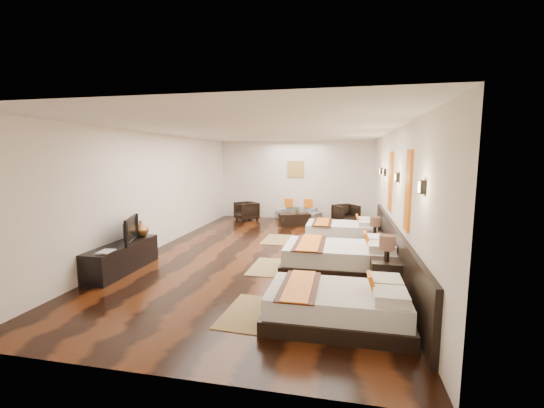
% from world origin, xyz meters
% --- Properties ---
extents(floor, '(5.50, 9.50, 0.01)m').
position_xyz_m(floor, '(0.00, 0.00, 0.00)').
color(floor, black).
rests_on(floor, ground).
extents(ceiling, '(5.50, 9.50, 0.01)m').
position_xyz_m(ceiling, '(0.00, 0.00, 2.80)').
color(ceiling, white).
rests_on(ceiling, floor).
extents(back_wall, '(5.50, 0.01, 2.80)m').
position_xyz_m(back_wall, '(0.00, 4.75, 1.40)').
color(back_wall, silver).
rests_on(back_wall, floor).
extents(left_wall, '(0.01, 9.50, 2.80)m').
position_xyz_m(left_wall, '(-2.75, 0.00, 1.40)').
color(left_wall, silver).
rests_on(left_wall, floor).
extents(right_wall, '(0.01, 9.50, 2.80)m').
position_xyz_m(right_wall, '(2.75, 0.00, 1.40)').
color(right_wall, silver).
rests_on(right_wall, floor).
extents(headboard_panel, '(0.08, 6.60, 0.90)m').
position_xyz_m(headboard_panel, '(2.71, -0.80, 0.45)').
color(headboard_panel, black).
rests_on(headboard_panel, floor).
extents(bed_near, '(1.91, 1.20, 0.73)m').
position_xyz_m(bed_near, '(1.69, -3.20, 0.25)').
color(bed_near, black).
rests_on(bed_near, floor).
extents(bed_mid, '(2.18, 1.37, 0.83)m').
position_xyz_m(bed_mid, '(1.70, -1.04, 0.28)').
color(bed_mid, black).
rests_on(bed_mid, floor).
extents(bed_far, '(1.89, 1.19, 0.72)m').
position_xyz_m(bed_far, '(1.69, 1.64, 0.25)').
color(bed_far, black).
rests_on(bed_far, floor).
extents(nightstand_a, '(0.49, 0.49, 0.96)m').
position_xyz_m(nightstand_a, '(2.44, -1.92, 0.34)').
color(nightstand_a, black).
rests_on(nightstand_a, floor).
extents(nightstand_b, '(0.44, 0.44, 0.87)m').
position_xyz_m(nightstand_b, '(2.44, 0.42, 0.31)').
color(nightstand_b, black).
rests_on(nightstand_b, floor).
extents(jute_mat_near, '(0.82, 1.24, 0.01)m').
position_xyz_m(jute_mat_near, '(0.46, -3.15, 0.01)').
color(jute_mat_near, olive).
rests_on(jute_mat_near, floor).
extents(jute_mat_mid, '(0.77, 1.21, 0.01)m').
position_xyz_m(jute_mat_mid, '(0.29, -1.03, 0.01)').
color(jute_mat_mid, olive).
rests_on(jute_mat_mid, floor).
extents(jute_mat_far, '(0.76, 1.21, 0.01)m').
position_xyz_m(jute_mat_far, '(-0.00, 1.36, 0.01)').
color(jute_mat_far, olive).
rests_on(jute_mat_far, floor).
extents(tv_console, '(0.50, 1.80, 0.55)m').
position_xyz_m(tv_console, '(-2.50, -1.86, 0.28)').
color(tv_console, black).
rests_on(tv_console, floor).
extents(tv, '(0.41, 0.89, 0.52)m').
position_xyz_m(tv, '(-2.45, -1.73, 0.81)').
color(tv, black).
rests_on(tv, tv_console).
extents(book, '(0.27, 0.34, 0.03)m').
position_xyz_m(book, '(-2.50, -2.48, 0.56)').
color(book, black).
rests_on(book, tv_console).
extents(figurine, '(0.36, 0.36, 0.33)m').
position_xyz_m(figurine, '(-2.50, -1.17, 0.72)').
color(figurine, brown).
rests_on(figurine, tv_console).
extents(sofa, '(1.70, 1.16, 0.46)m').
position_xyz_m(sofa, '(0.15, 4.45, 0.23)').
color(sofa, slate).
rests_on(sofa, floor).
extents(armchair_left, '(1.00, 1.00, 0.65)m').
position_xyz_m(armchair_left, '(-1.66, 4.06, 0.33)').
color(armchair_left, black).
rests_on(armchair_left, floor).
extents(armchair_right, '(0.99, 1.00, 0.66)m').
position_xyz_m(armchair_right, '(1.81, 4.01, 0.33)').
color(armchair_right, black).
rests_on(armchair_right, floor).
extents(coffee_table, '(1.11, 0.83, 0.40)m').
position_xyz_m(coffee_table, '(0.15, 3.43, 0.20)').
color(coffee_table, black).
rests_on(coffee_table, floor).
extents(table_plant, '(0.27, 0.25, 0.24)m').
position_xyz_m(table_plant, '(0.24, 3.43, 0.52)').
color(table_plant, '#2D5F1F').
rests_on(table_plant, coffee_table).
extents(orange_panel_a, '(0.04, 0.40, 1.30)m').
position_xyz_m(orange_panel_a, '(2.73, -1.90, 1.70)').
color(orange_panel_a, '#D86014').
rests_on(orange_panel_a, right_wall).
extents(orange_panel_b, '(0.04, 0.40, 1.30)m').
position_xyz_m(orange_panel_b, '(2.73, 0.30, 1.70)').
color(orange_panel_b, '#D86014').
rests_on(orange_panel_b, right_wall).
extents(sconce_near, '(0.07, 0.12, 0.18)m').
position_xyz_m(sconce_near, '(2.70, -3.00, 1.85)').
color(sconce_near, black).
rests_on(sconce_near, right_wall).
extents(sconce_mid, '(0.07, 0.12, 0.18)m').
position_xyz_m(sconce_mid, '(2.70, -0.80, 1.85)').
color(sconce_mid, black).
rests_on(sconce_mid, right_wall).
extents(sconce_far, '(0.07, 0.12, 0.18)m').
position_xyz_m(sconce_far, '(2.70, 1.40, 1.85)').
color(sconce_far, black).
rests_on(sconce_far, right_wall).
extents(sconce_lounge, '(0.07, 0.12, 0.18)m').
position_xyz_m(sconce_lounge, '(2.70, 2.30, 1.85)').
color(sconce_lounge, black).
rests_on(sconce_lounge, right_wall).
extents(gold_artwork, '(0.60, 0.04, 0.60)m').
position_xyz_m(gold_artwork, '(0.00, 4.73, 1.80)').
color(gold_artwork, '#AD873F').
rests_on(gold_artwork, back_wall).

